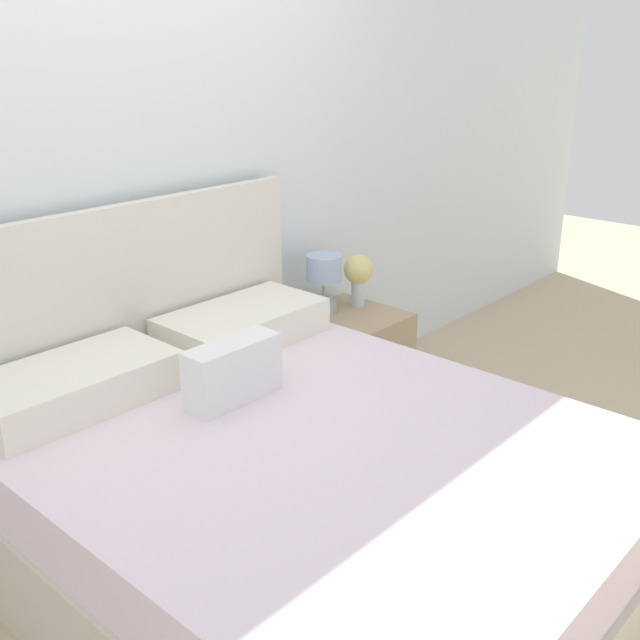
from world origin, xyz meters
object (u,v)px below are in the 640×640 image
(nightstand, at_px, (350,363))
(flower_vase, at_px, (359,273))
(bed, at_px, (294,496))
(table_lamp, at_px, (324,275))

(nightstand, relative_size, flower_vase, 1.99)
(bed, height_order, flower_vase, bed)
(bed, xyz_separation_m, flower_vase, (1.19, 0.71, 0.36))
(table_lamp, bearing_deg, flower_vase, -19.21)
(bed, bearing_deg, nightstand, 31.49)
(bed, bearing_deg, table_lamp, 37.42)
(nightstand, xyz_separation_m, flower_vase, (0.12, 0.06, 0.42))
(bed, distance_m, nightstand, 1.25)
(bed, relative_size, table_lamp, 7.02)
(table_lamp, bearing_deg, bed, -142.58)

